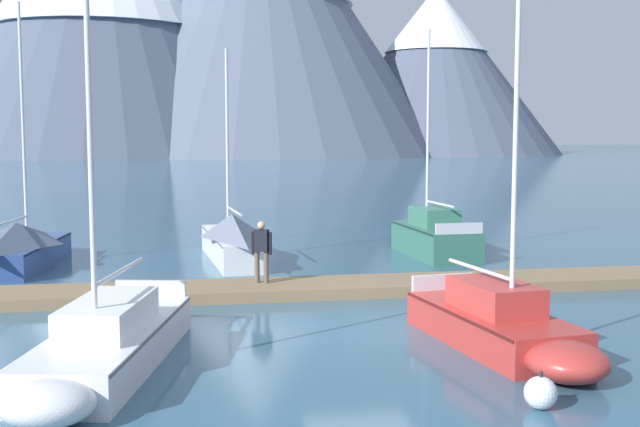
# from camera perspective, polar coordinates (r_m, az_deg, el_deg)

# --- Properties ---
(ground_plane) EXTENTS (700.00, 700.00, 0.00)m
(ground_plane) POSITION_cam_1_polar(r_m,az_deg,el_deg) (18.13, 3.08, -8.14)
(ground_plane) COLOR #335B75
(mountain_shoulder_ridge) EXTENTS (85.80, 85.80, 64.06)m
(mountain_shoulder_ridge) POSITION_cam_1_polar(r_m,az_deg,el_deg) (185.68, -4.43, 14.70)
(mountain_shoulder_ridge) COLOR slate
(mountain_shoulder_ridge) RESTS_ON ground
(mountain_east_summit) EXTENTS (58.78, 58.78, 39.10)m
(mountain_east_summit) POSITION_cam_1_polar(r_m,az_deg,el_deg) (192.00, 8.31, 10.30)
(mountain_east_summit) COLOR #4C566B
(mountain_east_summit) RESTS_ON ground
(dock) EXTENTS (22.03, 2.54, 0.30)m
(dock) POSITION_cam_1_polar(r_m,az_deg,el_deg) (21.93, 0.84, -5.33)
(dock) COLOR #846B4C
(dock) RESTS_ON ground
(sailboat_nearest_berth) EXTENTS (2.52, 6.98, 8.68)m
(sailboat_nearest_berth) POSITION_cam_1_polar(r_m,az_deg,el_deg) (27.96, -20.57, -2.11)
(sailboat_nearest_berth) COLOR navy
(sailboat_nearest_berth) RESTS_ON ground
(sailboat_second_berth) EXTENTS (2.95, 6.96, 7.13)m
(sailboat_second_berth) POSITION_cam_1_polar(r_m,az_deg,el_deg) (15.22, -15.14, -9.02)
(sailboat_second_berth) COLOR silver
(sailboat_second_berth) RESTS_ON ground
(sailboat_mid_dock_port) EXTENTS (2.00, 7.25, 7.31)m
(sailboat_mid_dock_port) POSITION_cam_1_polar(r_m,az_deg,el_deg) (27.69, -6.49, -1.68)
(sailboat_mid_dock_port) COLOR white
(sailboat_mid_dock_port) RESTS_ON ground
(sailboat_mid_dock_starboard) EXTENTS (2.40, 5.90, 7.31)m
(sailboat_mid_dock_starboard) POSITION_cam_1_polar(r_m,az_deg,el_deg) (16.48, 12.99, -7.81)
(sailboat_mid_dock_starboard) COLOR #B2332D
(sailboat_mid_dock_starboard) RESTS_ON ground
(sailboat_far_berth) EXTENTS (2.12, 5.87, 8.16)m
(sailboat_far_berth) POSITION_cam_1_polar(r_m,az_deg,el_deg) (29.28, 7.89, -1.56)
(sailboat_far_berth) COLOR #336B56
(sailboat_far_berth) RESTS_ON ground
(person_on_dock) EXTENTS (0.55, 0.35, 1.69)m
(person_on_dock) POSITION_cam_1_polar(r_m,az_deg,el_deg) (21.69, -4.23, -2.48)
(person_on_dock) COLOR brown
(person_on_dock) RESTS_ON dock
(mooring_buoy_channel_marker) EXTENTS (0.52, 0.52, 0.60)m
(mooring_buoy_channel_marker) POSITION_cam_1_polar(r_m,az_deg,el_deg) (13.29, 15.56, -12.30)
(mooring_buoy_channel_marker) COLOR white
(mooring_buoy_channel_marker) RESTS_ON ground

